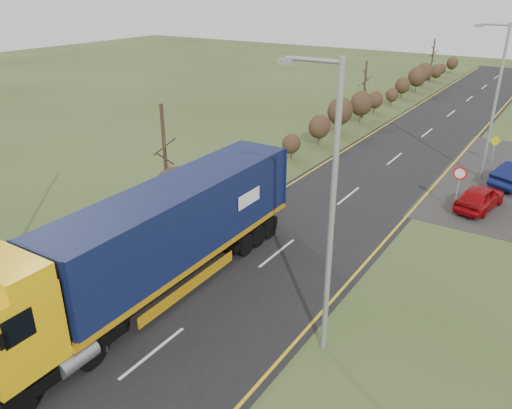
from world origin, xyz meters
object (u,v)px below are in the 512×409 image
object	(u,v)px
streetlight_near	(329,205)
speed_sign	(459,180)
car_red_hatchback	(480,197)
lorry	(158,237)

from	to	relation	value
streetlight_near	speed_sign	size ratio (longest dim) A/B	3.73
car_red_hatchback	streetlight_near	distance (m)	15.72
car_red_hatchback	speed_sign	size ratio (longest dim) A/B	1.54
car_red_hatchback	speed_sign	world-z (taller)	speed_sign
lorry	speed_sign	world-z (taller)	lorry
streetlight_near	car_red_hatchback	bearing A→B (deg)	81.83
streetlight_near	speed_sign	xyz separation A→B (m)	(1.12, 13.77, -3.44)
car_red_hatchback	lorry	bearing A→B (deg)	70.21
speed_sign	streetlight_near	bearing A→B (deg)	-94.67
lorry	car_red_hatchback	world-z (taller)	lorry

